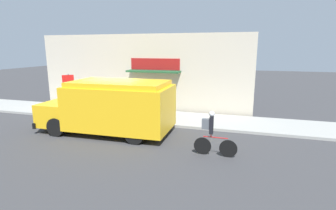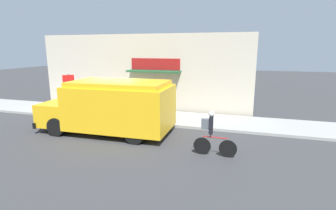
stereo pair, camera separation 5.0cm
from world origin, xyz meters
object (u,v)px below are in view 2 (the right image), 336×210
school_bus (112,106)px  cyclist (212,134)px  trash_bin (163,107)px  stop_sign_post (69,87)px

school_bus → cyclist: 4.65m
school_bus → trash_bin: (1.34, 2.99, -0.61)m
school_bus → stop_sign_post: size_ratio=2.69×
cyclist → trash_bin: size_ratio=1.78×
school_bus → trash_bin: school_bus is taller
stop_sign_post → trash_bin: bearing=9.1°
stop_sign_post → school_bus: bearing=-30.0°
school_bus → stop_sign_post: school_bus is taller
stop_sign_post → trash_bin: 5.26m
school_bus → stop_sign_post: bearing=148.8°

